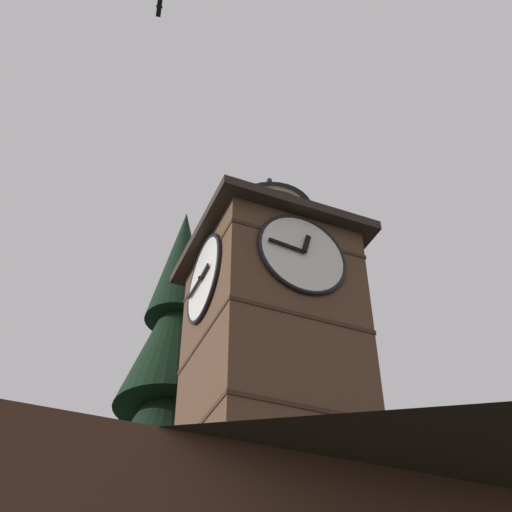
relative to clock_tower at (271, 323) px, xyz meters
The scene contains 2 objects.
clock_tower is the anchor object (origin of this frame).
flying_bird_high 10.98m from the clock_tower, ahead, with size 0.27×0.69×0.12m.
Camera 1 is at (5.84, 9.69, 2.09)m, focal length 47.57 mm.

